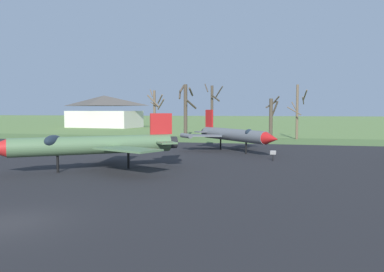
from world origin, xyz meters
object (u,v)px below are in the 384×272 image
(jet_fighter_front_left, at_px, (234,135))
(info_placard_front_left, at_px, (273,155))
(jet_fighter_rear_left, at_px, (91,145))
(visitor_building, at_px, (104,112))

(jet_fighter_front_left, relative_size, info_placard_front_left, 11.94)
(jet_fighter_front_left, xyz_separation_m, info_placard_front_left, (4.44, -6.96, -1.32))
(jet_fighter_front_left, height_order, jet_fighter_rear_left, jet_fighter_front_left)
(jet_fighter_rear_left, xyz_separation_m, visitor_building, (-33.38, 69.80, 2.23))
(jet_fighter_rear_left, bearing_deg, jet_fighter_front_left, 61.04)
(jet_fighter_rear_left, bearing_deg, visitor_building, 115.56)
(visitor_building, bearing_deg, jet_fighter_rear_left, -64.44)
(info_placard_front_left, relative_size, visitor_building, 0.05)
(jet_fighter_front_left, bearing_deg, jet_fighter_rear_left, -118.96)
(jet_fighter_rear_left, relative_size, visitor_building, 0.61)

